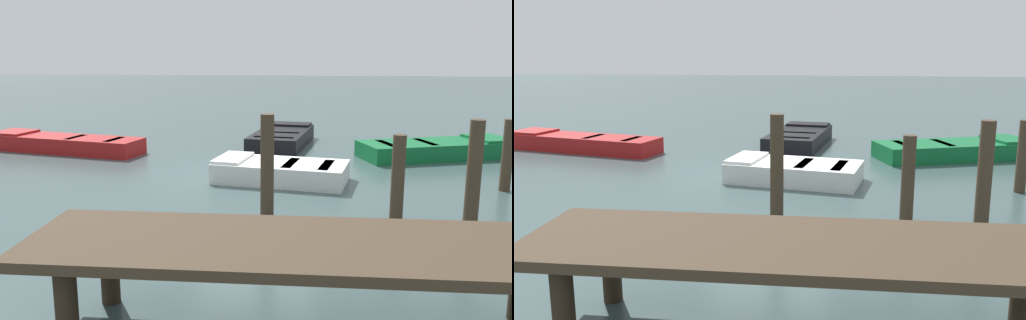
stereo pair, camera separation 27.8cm
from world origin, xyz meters
The scene contains 10 objects.
ground_plane centered at (0.00, 0.00, 0.00)m, with size 80.00×80.00×0.00m, color #384C4C.
dock_segment centered at (-1.11, 6.47, 0.83)m, with size 5.27×1.54×0.95m.
rowboat_white centered at (-0.52, 0.40, 0.22)m, with size 2.82×1.78×0.46m.
rowboat_red centered at (5.22, -2.31, 0.22)m, with size 4.28×1.95×0.46m.
rowboat_green centered at (-4.24, -2.42, 0.22)m, with size 3.94×2.41×0.46m.
rowboat_black centered at (-0.36, -3.76, 0.22)m, with size 1.78×3.21×0.46m.
mooring_piling_far_right centered at (-3.59, 2.87, 0.81)m, with size 0.22×0.22×1.63m, color #423323.
mooring_piling_far_left centered at (-0.44, 2.76, 0.83)m, with size 0.22×0.22×1.66m, color #423323.
mooring_piling_near_right centered at (-2.48, 2.76, 0.68)m, with size 0.21×0.21×1.37m, color #423323.
mooring_piling_center centered at (-4.81, 0.72, 0.68)m, with size 0.20×0.20×1.36m, color #423323.
Camera 1 is at (-1.07, 11.27, 2.70)m, focal length 38.71 mm.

